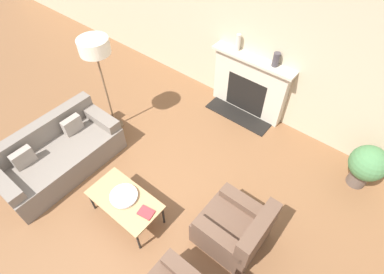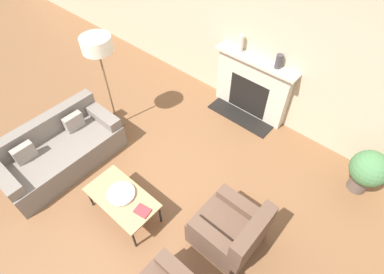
{
  "view_description": "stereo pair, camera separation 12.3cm",
  "coord_description": "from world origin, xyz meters",
  "px_view_note": "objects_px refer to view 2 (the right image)",
  "views": [
    {
      "loc": [
        1.93,
        -1.14,
        4.14
      ],
      "look_at": [
        -0.16,
        1.45,
        0.45
      ],
      "focal_mm": 28.0,
      "sensor_mm": 36.0,
      "label": 1
    },
    {
      "loc": [
        2.02,
        -1.06,
        4.14
      ],
      "look_at": [
        -0.16,
        1.45,
        0.45
      ],
      "focal_mm": 28.0,
      "sensor_mm": 36.0,
      "label": 2
    }
  ],
  "objects_px": {
    "fireplace": "(251,87)",
    "potted_plant": "(368,170)",
    "couch": "(59,151)",
    "coffee_table": "(122,198)",
    "bowl": "(121,194)",
    "mantel_vase_left": "(241,43)",
    "floor_lamp": "(98,50)",
    "armchair_far": "(231,231)",
    "book": "(142,211)",
    "mantel_vase_center_left": "(279,61)"
  },
  "relations": [
    {
      "from": "fireplace",
      "to": "potted_plant",
      "type": "distance_m",
      "value": 2.39
    },
    {
      "from": "couch",
      "to": "coffee_table",
      "type": "height_order",
      "value": "couch"
    },
    {
      "from": "coffee_table",
      "to": "bowl",
      "type": "xyz_separation_m",
      "value": [
        -0.02,
        0.02,
        0.07
      ]
    },
    {
      "from": "mantel_vase_left",
      "to": "potted_plant",
      "type": "height_order",
      "value": "mantel_vase_left"
    },
    {
      "from": "fireplace",
      "to": "floor_lamp",
      "type": "bearing_deg",
      "value": -130.31
    },
    {
      "from": "coffee_table",
      "to": "potted_plant",
      "type": "height_order",
      "value": "potted_plant"
    },
    {
      "from": "coffee_table",
      "to": "bowl",
      "type": "bearing_deg",
      "value": 137.14
    },
    {
      "from": "armchair_far",
      "to": "coffee_table",
      "type": "distance_m",
      "value": 1.58
    },
    {
      "from": "floor_lamp",
      "to": "couch",
      "type": "bearing_deg",
      "value": -88.34
    },
    {
      "from": "armchair_far",
      "to": "book",
      "type": "relative_size",
      "value": 3.75
    },
    {
      "from": "potted_plant",
      "to": "couch",
      "type": "bearing_deg",
      "value": -145.06
    },
    {
      "from": "fireplace",
      "to": "mantel_vase_left",
      "type": "relative_size",
      "value": 5.08
    },
    {
      "from": "bowl",
      "to": "mantel_vase_left",
      "type": "bearing_deg",
      "value": 94.37
    },
    {
      "from": "fireplace",
      "to": "mantel_vase_left",
      "type": "height_order",
      "value": "mantel_vase_left"
    },
    {
      "from": "mantel_vase_left",
      "to": "fireplace",
      "type": "bearing_deg",
      "value": -2.23
    },
    {
      "from": "bowl",
      "to": "couch",
      "type": "bearing_deg",
      "value": -176.63
    },
    {
      "from": "floor_lamp",
      "to": "mantel_vase_center_left",
      "type": "bearing_deg",
      "value": 43.87
    },
    {
      "from": "book",
      "to": "mantel_vase_left",
      "type": "height_order",
      "value": "mantel_vase_left"
    },
    {
      "from": "armchair_far",
      "to": "coffee_table",
      "type": "relative_size",
      "value": 0.81
    },
    {
      "from": "fireplace",
      "to": "bowl",
      "type": "height_order",
      "value": "fireplace"
    },
    {
      "from": "book",
      "to": "mantel_vase_center_left",
      "type": "relative_size",
      "value": 0.94
    },
    {
      "from": "couch",
      "to": "potted_plant",
      "type": "xyz_separation_m",
      "value": [
        4.0,
        2.8,
        0.17
      ]
    },
    {
      "from": "armchair_far",
      "to": "fireplace",
      "type": "bearing_deg",
      "value": -151.53
    },
    {
      "from": "armchair_far",
      "to": "book",
      "type": "height_order",
      "value": "armchair_far"
    },
    {
      "from": "armchair_far",
      "to": "bowl",
      "type": "height_order",
      "value": "armchair_far"
    },
    {
      "from": "mantel_vase_left",
      "to": "potted_plant",
      "type": "relative_size",
      "value": 0.39
    },
    {
      "from": "fireplace",
      "to": "bowl",
      "type": "xyz_separation_m",
      "value": [
        -0.12,
        -3.09,
        -0.09
      ]
    },
    {
      "from": "mantel_vase_center_left",
      "to": "potted_plant",
      "type": "relative_size",
      "value": 0.31
    },
    {
      "from": "fireplace",
      "to": "couch",
      "type": "height_order",
      "value": "fireplace"
    },
    {
      "from": "fireplace",
      "to": "coffee_table",
      "type": "distance_m",
      "value": 3.12
    },
    {
      "from": "mantel_vase_center_left",
      "to": "bowl",
      "type": "bearing_deg",
      "value": -99.46
    },
    {
      "from": "floor_lamp",
      "to": "bowl",
      "type": "bearing_deg",
      "value": -35.28
    },
    {
      "from": "bowl",
      "to": "potted_plant",
      "type": "relative_size",
      "value": 0.49
    },
    {
      "from": "armchair_far",
      "to": "mantel_vase_center_left",
      "type": "xyz_separation_m",
      "value": [
        -0.93,
        2.46,
        1.0
      ]
    },
    {
      "from": "floor_lamp",
      "to": "mantel_vase_left",
      "type": "distance_m",
      "value": 2.41
    },
    {
      "from": "couch",
      "to": "bowl",
      "type": "height_order",
      "value": "couch"
    },
    {
      "from": "coffee_table",
      "to": "mantel_vase_center_left",
      "type": "xyz_separation_m",
      "value": [
        0.49,
        3.13,
        0.9
      ]
    },
    {
      "from": "armchair_far",
      "to": "mantel_vase_center_left",
      "type": "bearing_deg",
      "value": -159.26
    },
    {
      "from": "coffee_table",
      "to": "potted_plant",
      "type": "distance_m",
      "value": 3.67
    },
    {
      "from": "fireplace",
      "to": "potted_plant",
      "type": "bearing_deg",
      "value": -9.19
    },
    {
      "from": "floor_lamp",
      "to": "mantel_vase_center_left",
      "type": "height_order",
      "value": "floor_lamp"
    },
    {
      "from": "couch",
      "to": "floor_lamp",
      "type": "bearing_deg",
      "value": 1.66
    },
    {
      "from": "couch",
      "to": "armchair_far",
      "type": "bearing_deg",
      "value": -76.22
    },
    {
      "from": "coffee_table",
      "to": "potted_plant",
      "type": "relative_size",
      "value": 1.34
    },
    {
      "from": "armchair_far",
      "to": "mantel_vase_center_left",
      "type": "distance_m",
      "value": 2.82
    },
    {
      "from": "couch",
      "to": "mantel_vase_center_left",
      "type": "height_order",
      "value": "mantel_vase_center_left"
    },
    {
      "from": "potted_plant",
      "to": "floor_lamp",
      "type": "bearing_deg",
      "value": -158.35
    },
    {
      "from": "fireplace",
      "to": "armchair_far",
      "type": "bearing_deg",
      "value": -61.53
    },
    {
      "from": "couch",
      "to": "coffee_table",
      "type": "distance_m",
      "value": 1.56
    },
    {
      "from": "book",
      "to": "mantel_vase_left",
      "type": "xyz_separation_m",
      "value": [
        -0.65,
        3.08,
        0.88
      ]
    }
  ]
}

